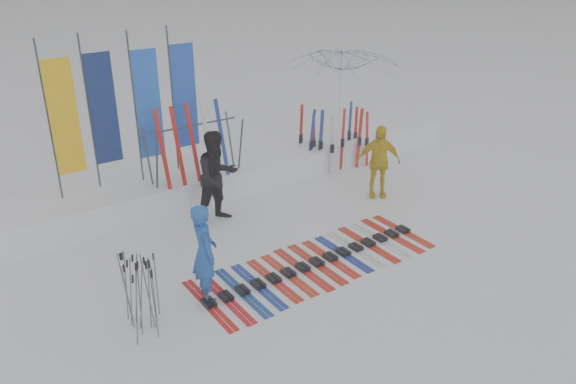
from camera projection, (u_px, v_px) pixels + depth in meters
ground at (331, 277)px, 9.87m from camera, size 120.00×120.00×0.00m
snow_bank at (208, 178)px, 13.18m from camera, size 14.00×1.60×0.60m
person_blue at (205, 252)px, 8.99m from camera, size 0.51×0.68×1.68m
person_black at (217, 177)px, 11.48m from camera, size 0.99×0.80×1.96m
person_yellow at (378, 161)px, 12.66m from camera, size 1.05×0.89×1.69m
tent_canopy at (343, 99)px, 15.34m from camera, size 3.69×3.74×2.87m
ski_row at (316, 263)px, 10.24m from camera, size 4.58×1.70×0.07m
pole_cluster at (140, 294)px, 8.37m from camera, size 0.58×0.77×1.24m
feather_flags at (126, 107)px, 11.63m from camera, size 3.22×0.23×3.20m
ski_rack at (195, 143)px, 12.20m from camera, size 2.04×0.80×1.23m
upright_skis at (334, 139)px, 14.26m from camera, size 1.64×1.05×1.66m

